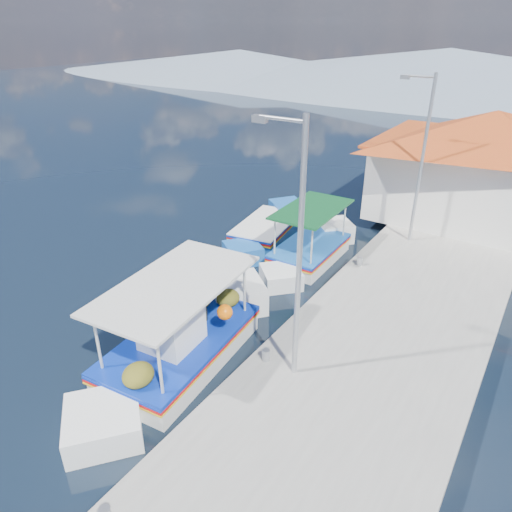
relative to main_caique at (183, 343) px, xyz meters
The scene contains 10 objects.
ground 2.20m from the main_caique, 140.08° to the right, with size 160.00×160.00×0.00m, color black.
quay 6.29m from the main_caique, 47.37° to the left, with size 5.00×44.00×0.50m, color #9F9C94.
bollards 4.44m from the main_caique, 60.89° to the left, with size 0.20×17.20×0.30m.
main_caique is the anchor object (origin of this frame).
caique_green_canopy 6.96m from the main_caique, 88.96° to the left, with size 1.92×6.14×2.30m.
caique_blue_hull 8.03m from the main_caique, 106.14° to the left, with size 2.42×6.14×1.10m.
caique_far 16.50m from the main_caique, 86.68° to the left, with size 3.25×6.06×2.25m.
harbor_building 14.55m from the main_caique, 71.52° to the left, with size 10.49×10.49×4.40m.
lamp_post_near 4.45m from the main_caique, 12.32° to the left, with size 1.21×0.14×6.00m.
lamp_post_far 10.59m from the main_caique, 73.42° to the left, with size 1.21×0.14×6.00m.
Camera 1 is at (8.63, -5.75, 7.99)m, focal length 32.71 mm.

